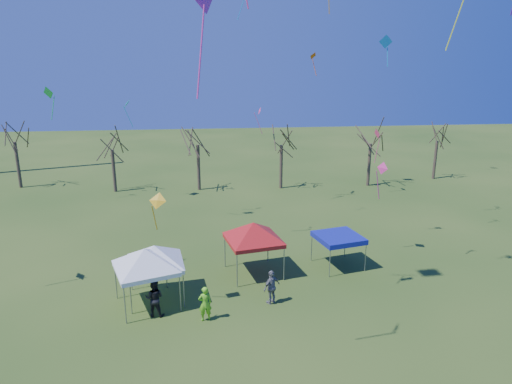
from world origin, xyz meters
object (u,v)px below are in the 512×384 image
(tree_0, at_px, (12,125))
(person_grey, at_px, (272,287))
(tree_2, at_px, (197,128))
(tent_red, at_px, (253,226))
(person_green, at_px, (205,304))
(tree_3, at_px, (282,129))
(tent_white_mid, at_px, (154,249))
(person_dark, at_px, (154,298))
(tree_4, at_px, (372,128))
(tree_5, at_px, (439,127))
(tent_blue, at_px, (339,238))
(tent_white_west, at_px, (145,253))
(tree_1, at_px, (111,134))

(tree_0, bearing_deg, person_grey, -49.82)
(tree_2, relative_size, tent_red, 1.92)
(tree_2, distance_m, person_green, 25.44)
(tree_2, xyz_separation_m, tree_3, (8.40, -0.33, -0.21))
(tent_white_mid, relative_size, tent_red, 0.95)
(person_dark, bearing_deg, tree_4, -119.95)
(tree_5, height_order, tent_blue, tree_5)
(person_dark, distance_m, person_green, 2.65)
(person_dark, height_order, person_grey, person_dark)
(tree_4, height_order, person_grey, tree_4)
(tree_0, relative_size, person_dark, 4.31)
(tent_red, bearing_deg, tent_white_mid, -156.34)
(tree_3, bearing_deg, tree_2, 177.73)
(tree_5, bearing_deg, person_dark, -137.56)
(tent_white_west, relative_size, tent_red, 0.94)
(tree_3, distance_m, tree_4, 9.32)
(tent_red, bearing_deg, tree_3, 75.62)
(tree_0, xyz_separation_m, person_grey, (22.44, -26.58, -5.54))
(person_grey, xyz_separation_m, person_green, (-3.56, -1.29, -0.03))
(tent_white_west, xyz_separation_m, person_grey, (6.59, -0.59, -2.06))
(tent_red, distance_m, person_green, 6.21)
(person_grey, bearing_deg, person_dark, -29.97)
(person_dark, relative_size, person_grey, 1.04)
(tree_4, distance_m, tree_5, 8.62)
(tree_4, height_order, tent_white_mid, tree_4)
(tree_4, bearing_deg, tent_blue, -115.05)
(person_dark, bearing_deg, tree_1, -65.67)
(tree_1, distance_m, tent_white_mid, 23.61)
(tree_5, xyz_separation_m, tent_red, (-22.70, -21.56, -2.64))
(tree_5, distance_m, person_dark, 38.55)
(tree_0, relative_size, tree_5, 1.13)
(tent_red, bearing_deg, tree_5, 43.53)
(tree_1, xyz_separation_m, person_dark, (6.25, -24.40, -4.81))
(tree_0, relative_size, tree_1, 1.12)
(tree_0, height_order, person_dark, tree_0)
(tent_white_mid, xyz_separation_m, person_green, (2.61, -2.53, -1.98))
(tree_3, bearing_deg, tree_0, 172.92)
(tree_1, height_order, tent_white_west, tree_1)
(tree_3, bearing_deg, tent_white_mid, -115.75)
(tree_2, height_order, person_green, tree_2)
(tree_2, relative_size, person_grey, 4.32)
(person_grey, bearing_deg, tent_white_west, -40.36)
(person_green, bearing_deg, tent_blue, -158.42)
(tree_1, relative_size, person_dark, 3.85)
(tree_2, bearing_deg, person_dark, -95.08)
(person_green, bearing_deg, person_dark, -27.21)
(tree_1, distance_m, tent_white_west, 24.12)
(tree_2, bearing_deg, tree_1, 178.15)
(tree_5, distance_m, tent_white_west, 37.95)
(tree_0, distance_m, tent_white_west, 30.64)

